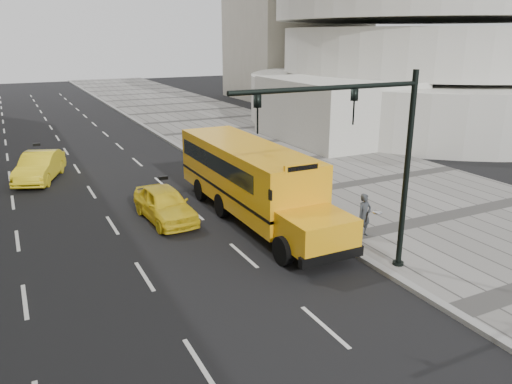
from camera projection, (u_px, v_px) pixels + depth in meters
name	position (u px, v px, depth m)	size (l,w,h in m)	color
ground	(137.00, 221.00, 20.59)	(140.00, 140.00, 0.00)	black
sidewalk_museum	(368.00, 183.00, 25.73)	(12.00, 140.00, 0.15)	gray
curb_museum	(265.00, 199.00, 23.15)	(0.30, 140.00, 0.15)	gray
school_bus	(249.00, 175.00, 20.84)	(2.96, 11.56, 3.19)	#FBAA12
taxi_near	(165.00, 204.00, 20.53)	(1.67, 4.14, 1.41)	yellow
taxi_far	(39.00, 167.00, 26.16)	(1.58, 4.54, 1.50)	yellow
pedestrian	(364.00, 215.00, 18.49)	(0.60, 0.39, 1.64)	#2E3236
traffic_signal	(372.00, 152.00, 14.59)	(6.18, 0.36, 6.40)	black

